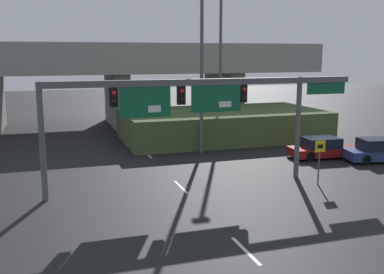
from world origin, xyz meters
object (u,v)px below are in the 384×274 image
(speed_limit_sign, at_px, (319,156))
(highway_light_pole_far, at_px, (220,57))
(parked_sedan_near_right, at_px, (322,148))
(parked_sedan_mid_right, at_px, (380,151))
(signal_gantry, at_px, (199,99))
(highway_light_pole_near, at_px, (202,31))

(speed_limit_sign, height_order, highway_light_pole_far, highway_light_pole_far)
(parked_sedan_near_right, relative_size, parked_sedan_mid_right, 0.97)
(parked_sedan_near_right, bearing_deg, signal_gantry, -155.01)
(speed_limit_sign, xyz_separation_m, parked_sedan_near_right, (3.90, 5.48, -0.95))
(signal_gantry, height_order, parked_sedan_mid_right, signal_gantry)
(speed_limit_sign, bearing_deg, highway_light_pole_near, 109.60)
(highway_light_pole_near, relative_size, highway_light_pole_far, 1.27)
(signal_gantry, distance_m, parked_sedan_near_right, 11.45)
(highway_light_pole_near, relative_size, parked_sedan_mid_right, 3.36)
(highway_light_pole_near, xyz_separation_m, highway_light_pole_far, (3.53, 5.53, -1.73))
(highway_light_pole_far, xyz_separation_m, parked_sedan_near_right, (3.71, -9.45, -6.01))
(signal_gantry, bearing_deg, parked_sedan_near_right, 20.59)
(parked_sedan_mid_right, bearing_deg, parked_sedan_near_right, 154.91)
(signal_gantry, relative_size, highway_light_pole_far, 1.33)
(speed_limit_sign, height_order, parked_sedan_mid_right, speed_limit_sign)
(highway_light_pole_far, bearing_deg, signal_gantry, -115.62)
(signal_gantry, bearing_deg, highway_light_pole_far, 64.38)
(speed_limit_sign, bearing_deg, highway_light_pole_far, 89.29)
(speed_limit_sign, xyz_separation_m, highway_light_pole_far, (0.18, 14.93, 5.05))
(parked_sedan_near_right, bearing_deg, highway_light_pole_far, 115.87)
(highway_light_pole_near, relative_size, parked_sedan_near_right, 3.46)
(highway_light_pole_near, bearing_deg, parked_sedan_mid_right, -30.52)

